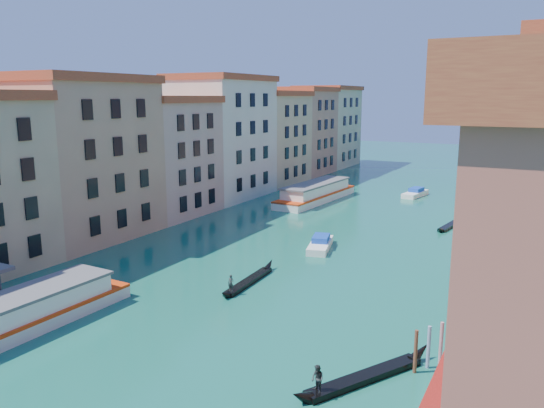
{
  "coord_description": "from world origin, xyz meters",
  "views": [
    {
      "loc": [
        25.02,
        -6.77,
        17.33
      ],
      "look_at": [
        -2.98,
        46.0,
        5.23
      ],
      "focal_mm": 35.0,
      "sensor_mm": 36.0,
      "label": 1
    }
  ],
  "objects_px": {
    "vaporetto_far": "(316,193)",
    "gondola_right": "(362,375)",
    "vaporetto_near": "(17,316)",
    "gondola_fore": "(249,280)"
  },
  "relations": [
    {
      "from": "vaporetto_near",
      "to": "gondola_right",
      "type": "relative_size",
      "value": 1.83
    },
    {
      "from": "gondola_right",
      "to": "vaporetto_near",
      "type": "bearing_deg",
      "value": -138.33
    },
    {
      "from": "vaporetto_far",
      "to": "gondola_fore",
      "type": "bearing_deg",
      "value": -71.51
    },
    {
      "from": "gondola_fore",
      "to": "vaporetto_far",
      "type": "bearing_deg",
      "value": 102.27
    },
    {
      "from": "vaporetto_far",
      "to": "gondola_right",
      "type": "distance_m",
      "value": 58.36
    },
    {
      "from": "vaporetto_far",
      "to": "gondola_right",
      "type": "bearing_deg",
      "value": -59.98
    },
    {
      "from": "vaporetto_near",
      "to": "gondola_fore",
      "type": "relative_size",
      "value": 1.81
    },
    {
      "from": "vaporetto_near",
      "to": "vaporetto_far",
      "type": "bearing_deg",
      "value": 92.6
    },
    {
      "from": "vaporetto_near",
      "to": "gondola_right",
      "type": "distance_m",
      "value": 25.75
    },
    {
      "from": "gondola_fore",
      "to": "gondola_right",
      "type": "height_order",
      "value": "gondola_right"
    }
  ]
}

